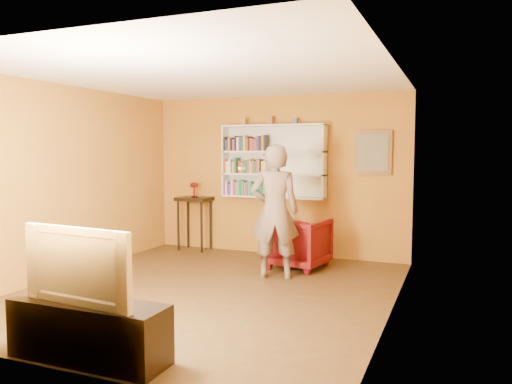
{
  "coord_description": "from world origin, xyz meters",
  "views": [
    {
      "loc": [
        2.9,
        -5.52,
        1.78
      ],
      "look_at": [
        0.34,
        0.75,
        1.22
      ],
      "focal_mm": 35.0,
      "sensor_mm": 36.0,
      "label": 1
    }
  ],
  "objects_px": {
    "console_table": "(194,206)",
    "bookshelf": "(274,162)",
    "person": "(275,211)",
    "tv_cabinet": "(89,331)",
    "television": "(87,264)",
    "ruby_lustre": "(194,186)",
    "armchair": "(298,243)"
  },
  "relations": [
    {
      "from": "console_table",
      "to": "bookshelf",
      "type": "bearing_deg",
      "value": 6.23
    },
    {
      "from": "person",
      "to": "tv_cabinet",
      "type": "xyz_separation_m",
      "value": [
        -0.51,
        -3.2,
        -0.68
      ]
    },
    {
      "from": "television",
      "to": "ruby_lustre",
      "type": "bearing_deg",
      "value": 113.45
    },
    {
      "from": "bookshelf",
      "to": "television",
      "type": "bearing_deg",
      "value": -89.58
    },
    {
      "from": "person",
      "to": "television",
      "type": "height_order",
      "value": "person"
    },
    {
      "from": "television",
      "to": "bookshelf",
      "type": "bearing_deg",
      "value": 95.48
    },
    {
      "from": "console_table",
      "to": "tv_cabinet",
      "type": "distance_m",
      "value": 4.77
    },
    {
      "from": "person",
      "to": "tv_cabinet",
      "type": "distance_m",
      "value": 3.31
    },
    {
      "from": "bookshelf",
      "to": "person",
      "type": "bearing_deg",
      "value": -69.68
    },
    {
      "from": "person",
      "to": "console_table",
      "type": "bearing_deg",
      "value": -51.42
    },
    {
      "from": "armchair",
      "to": "tv_cabinet",
      "type": "bearing_deg",
      "value": 89.89
    },
    {
      "from": "bookshelf",
      "to": "television",
      "type": "distance_m",
      "value": 4.72
    },
    {
      "from": "ruby_lustre",
      "to": "person",
      "type": "xyz_separation_m",
      "value": [
        2.0,
        -1.3,
        -0.21
      ]
    },
    {
      "from": "tv_cabinet",
      "to": "person",
      "type": "bearing_deg",
      "value": 80.99
    },
    {
      "from": "tv_cabinet",
      "to": "console_table",
      "type": "bearing_deg",
      "value": 108.39
    },
    {
      "from": "armchair",
      "to": "television",
      "type": "bearing_deg",
      "value": 89.89
    },
    {
      "from": "armchair",
      "to": "bookshelf",
      "type": "bearing_deg",
      "value": -39.82
    },
    {
      "from": "ruby_lustre",
      "to": "television",
      "type": "xyz_separation_m",
      "value": [
        1.5,
        -4.5,
        -0.31
      ]
    },
    {
      "from": "ruby_lustre",
      "to": "tv_cabinet",
      "type": "bearing_deg",
      "value": -71.61
    },
    {
      "from": "ruby_lustre",
      "to": "television",
      "type": "height_order",
      "value": "ruby_lustre"
    },
    {
      "from": "console_table",
      "to": "ruby_lustre",
      "type": "xyz_separation_m",
      "value": [
        0.0,
        -0.0,
        0.36
      ]
    },
    {
      "from": "armchair",
      "to": "tv_cabinet",
      "type": "xyz_separation_m",
      "value": [
        -0.63,
        -3.89,
        -0.13
      ]
    },
    {
      "from": "ruby_lustre",
      "to": "tv_cabinet",
      "type": "distance_m",
      "value": 4.83
    },
    {
      "from": "console_table",
      "to": "armchair",
      "type": "xyz_separation_m",
      "value": [
        2.13,
        -0.61,
        -0.41
      ]
    },
    {
      "from": "bookshelf",
      "to": "person",
      "type": "relative_size",
      "value": 0.96
    },
    {
      "from": "bookshelf",
      "to": "tv_cabinet",
      "type": "distance_m",
      "value": 4.85
    },
    {
      "from": "console_table",
      "to": "ruby_lustre",
      "type": "bearing_deg",
      "value": -53.13
    },
    {
      "from": "bookshelf",
      "to": "console_table",
      "type": "xyz_separation_m",
      "value": [
        -1.46,
        -0.16,
        -0.81
      ]
    },
    {
      "from": "console_table",
      "to": "television",
      "type": "distance_m",
      "value": 4.74
    },
    {
      "from": "console_table",
      "to": "television",
      "type": "relative_size",
      "value": 0.85
    },
    {
      "from": "bookshelf",
      "to": "ruby_lustre",
      "type": "height_order",
      "value": "bookshelf"
    },
    {
      "from": "console_table",
      "to": "television",
      "type": "xyz_separation_m",
      "value": [
        1.5,
        -4.5,
        0.04
      ]
    }
  ]
}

